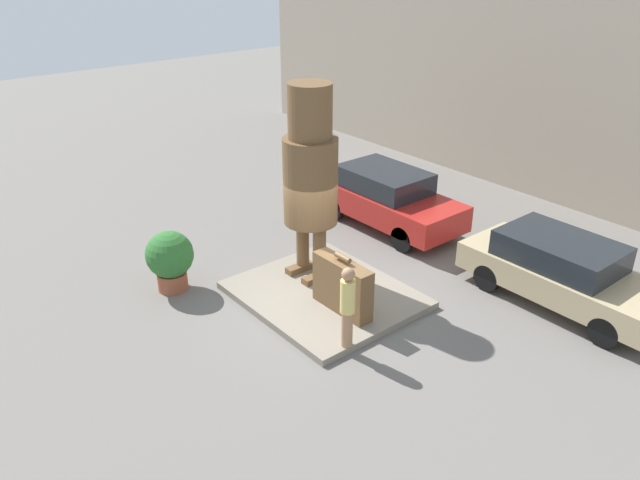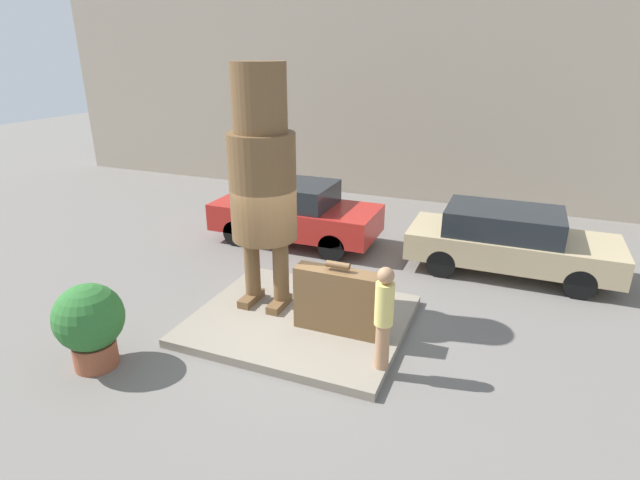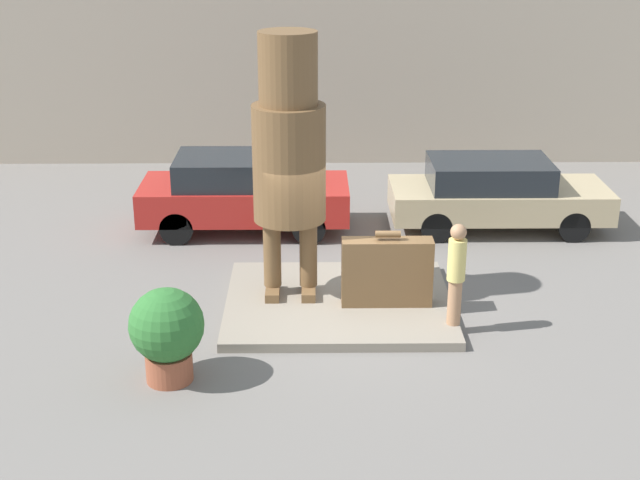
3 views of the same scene
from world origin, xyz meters
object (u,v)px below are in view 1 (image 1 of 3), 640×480
parked_car_red (388,197)px  tourist (348,304)px  planter_pot (170,258)px  statue_figure (310,169)px  giant_suitcase (342,286)px  parked_car_tan (563,271)px

parked_car_red → tourist: bearing=-52.2°
planter_pot → statue_figure: bearing=57.7°
parked_car_red → giant_suitcase: bearing=-56.1°
statue_figure → planter_pot: 3.81m
giant_suitcase → planter_pot: size_ratio=1.06×
giant_suitcase → planter_pot: giant_suitcase is taller
statue_figure → parked_car_red: size_ratio=1.04×
statue_figure → tourist: bearing=-24.9°
statue_figure → giant_suitcase: 2.68m
statue_figure → parked_car_tan: statue_figure is taller
statue_figure → tourist: statue_figure is taller
giant_suitcase → parked_car_tan: bearing=57.3°
tourist → parked_car_red: bearing=127.8°
parked_car_tan → planter_pot: (-6.03, -6.42, 0.00)m
tourist → parked_car_red: tourist is taller
parked_car_red → planter_pot: bearing=-95.7°
giant_suitcase → parked_car_tan: parked_car_tan is taller
statue_figure → parked_car_tan: bearing=40.6°
statue_figure → parked_car_tan: 6.00m
statue_figure → parked_car_red: (-1.10, 3.62, -1.95)m
planter_pot → parked_car_red: bearing=84.3°
statue_figure → tourist: size_ratio=2.63×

